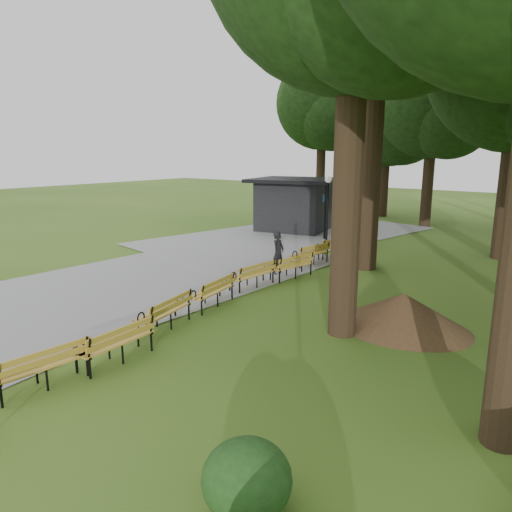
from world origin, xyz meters
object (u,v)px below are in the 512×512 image
Objects in this scene: bench_9 at (355,239)px; bench_1 at (41,366)px; dirt_mound at (403,311)px; bench_4 at (211,291)px; person at (278,253)px; bench_8 at (330,247)px; bench_5 at (252,275)px; bench_6 at (291,266)px; bench_7 at (310,254)px; bench_2 at (115,342)px; bench_3 at (163,312)px; lamp_post at (328,196)px; kiosk at (294,205)px.

bench_1 is at bearing 27.61° from bench_9.
dirt_mound is at bearing 153.47° from bench_1.
bench_4 is 1.00× the size of bench_9.
person reaches higher than bench_8.
dirt_mound is at bearing 88.76° from bench_5.
bench_6 and bench_7 have the same top height.
bench_6 is (-0.83, 8.07, 0.00)m from bench_2.
dirt_mound is 1.53× the size of bench_4.
bench_3 and bench_4 have the same top height.
dirt_mound reaches higher than bench_9.
bench_3 is 10.03m from bench_8.
bench_6 is (2.16, -6.37, -1.91)m from lamp_post.
bench_5 is 1.00× the size of bench_9.
bench_4 is at bearing 13.21° from bench_7.
bench_5 is at bearing -76.02° from kiosk.
person is 8.31m from bench_2.
person is 0.84× the size of bench_1.
lamp_post is 10.80m from bench_4.
bench_2 is 1.00× the size of bench_6.
dirt_mound reaches higher than bench_7.
bench_3 and bench_7 have the same top height.
dirt_mound reaches higher than bench_8.
lamp_post reaches higher than bench_5.
kiosk reaches higher than bench_6.
lamp_post is (-1.52, 6.27, 1.55)m from person.
bench_2 is 12.04m from bench_8.
lamp_post reaches higher than person.
bench_1 and bench_5 have the same top height.
bench_9 is at bearing -174.00° from bench_5.
bench_3 is 1.00× the size of bench_5.
person is 0.84× the size of bench_8.
kiosk is at bearing 133.79° from dirt_mound.
bench_7 is (-1.34, 10.17, 0.00)m from bench_2.
bench_4 is at bearing -78.87° from lamp_post.
bench_4 is at bearing 8.39° from bench_8.
bench_7 is at bearing -173.25° from bench_5.
person is 9.95m from kiosk.
bench_2 is (6.45, -16.76, -1.04)m from kiosk.
bench_6 is at bearing 13.68° from bench_8.
bench_8 is at bearing -58.00° from lamp_post.
bench_8 is at bearing -8.15° from person.
bench_2 is (-4.13, -5.72, -0.02)m from dirt_mound.
bench_8 is at bearing 22.62° from bench_9.
bench_2 is at bearing -81.60° from kiosk.
bench_1 is 1.00× the size of bench_4.
bench_6 is 1.00× the size of bench_7.
bench_6 and bench_8 have the same top height.
dirt_mound is 8.36m from bench_8.
bench_9 is (0.05, 6.16, -0.36)m from person.
person is at bearing 156.41° from dirt_mound.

